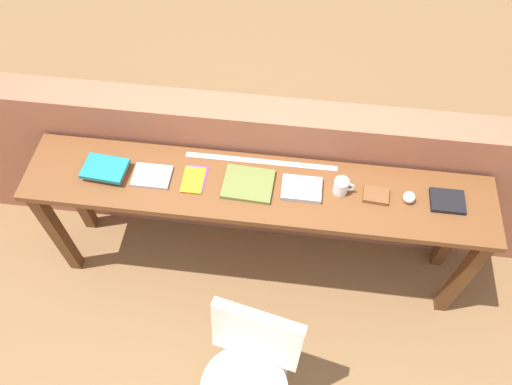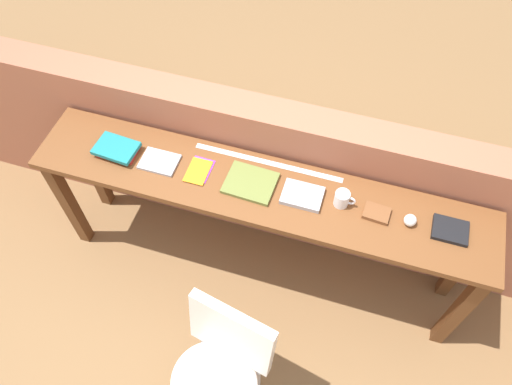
% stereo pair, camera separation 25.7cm
% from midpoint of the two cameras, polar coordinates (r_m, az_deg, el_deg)
% --- Properties ---
extents(ground_plane, '(40.00, 40.00, 0.00)m').
position_cam_midpoint_polar(ground_plane, '(3.26, 0.98, -12.68)').
color(ground_plane, brown).
extents(brick_wall_back, '(6.00, 0.20, 1.11)m').
position_cam_midpoint_polar(brick_wall_back, '(3.08, 4.54, 1.93)').
color(brick_wall_back, '#9E5B42').
rests_on(brick_wall_back, ground).
extents(sideboard, '(2.50, 0.44, 0.88)m').
position_cam_midpoint_polar(sideboard, '(2.73, 3.00, -1.26)').
color(sideboard, brown).
rests_on(sideboard, ground).
extents(chair_white_moulded, '(0.52, 0.53, 0.89)m').
position_cam_midpoint_polar(chair_white_moulded, '(2.59, -1.12, -19.47)').
color(chair_white_moulded, silver).
rests_on(chair_white_moulded, ground).
extents(book_stack_leftmost, '(0.24, 0.18, 0.05)m').
position_cam_midpoint_polar(book_stack_leftmost, '(2.81, -13.09, 4.66)').
color(book_stack_leftmost, red).
rests_on(book_stack_leftmost, sideboard).
extents(magazine_cycling, '(0.20, 0.15, 0.02)m').
position_cam_midpoint_polar(magazine_cycling, '(2.73, -8.36, 3.31)').
color(magazine_cycling, '#9E9EA3').
rests_on(magazine_cycling, sideboard).
extents(pamphlet_pile_colourful, '(0.12, 0.18, 0.01)m').
position_cam_midpoint_polar(pamphlet_pile_colourful, '(2.68, -3.84, 2.36)').
color(pamphlet_pile_colourful, purple).
rests_on(pamphlet_pile_colourful, sideboard).
extents(book_open_centre, '(0.27, 0.22, 0.02)m').
position_cam_midpoint_polar(book_open_centre, '(2.62, 2.16, 0.90)').
color(book_open_centre, olive).
rests_on(book_open_centre, sideboard).
extents(book_grey_hardcover, '(0.21, 0.16, 0.03)m').
position_cam_midpoint_polar(book_grey_hardcover, '(2.59, 8.15, -0.54)').
color(book_grey_hardcover, '#9E9EA3').
rests_on(book_grey_hardcover, sideboard).
extents(mug, '(0.11, 0.08, 0.09)m').
position_cam_midpoint_polar(mug, '(2.58, 12.67, -0.92)').
color(mug, white).
rests_on(mug, sideboard).
extents(leather_journal_brown, '(0.14, 0.11, 0.02)m').
position_cam_midpoint_polar(leather_journal_brown, '(2.62, 16.38, -2.49)').
color(leather_journal_brown, brown).
rests_on(leather_journal_brown, sideboard).
extents(sports_ball_small, '(0.06, 0.06, 0.06)m').
position_cam_midpoint_polar(sports_ball_small, '(2.62, 19.93, -3.21)').
color(sports_ball_small, silver).
rests_on(sports_ball_small, sideboard).
extents(book_repair_rightmost, '(0.17, 0.14, 0.02)m').
position_cam_midpoint_polar(book_repair_rightmost, '(2.69, 23.91, -4.17)').
color(book_repair_rightmost, black).
rests_on(book_repair_rightmost, sideboard).
extents(ruler_metal_back_edge, '(0.83, 0.03, 0.00)m').
position_cam_midpoint_polar(ruler_metal_back_edge, '(2.72, 4.11, 3.23)').
color(ruler_metal_back_edge, silver).
rests_on(ruler_metal_back_edge, sideboard).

